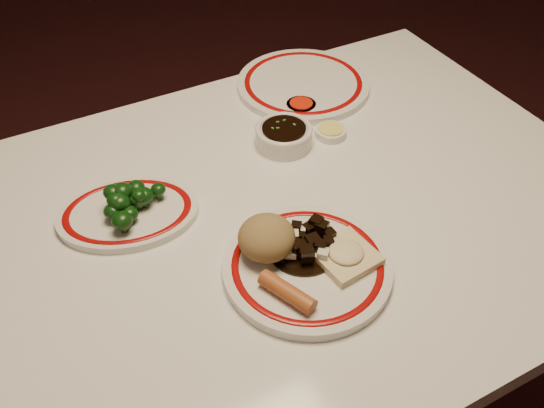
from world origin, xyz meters
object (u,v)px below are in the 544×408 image
Objects in this scene: fried_wonton at (346,255)px; broccoli_pile at (127,200)px; dining_table at (290,241)px; soy_bowl at (284,137)px; stirfry_heap at (304,244)px; rice_mound at (267,238)px; main_plate at (307,267)px; spring_roll at (287,292)px; broccoli_plate at (128,213)px.

broccoli_pile is (-0.27, 0.27, 0.01)m from fried_wonton.
dining_table is at bearing -22.12° from broccoli_pile.
dining_table is 10.70× the size of soy_bowl.
stirfry_heap is 1.00× the size of broccoli_pile.
fried_wonton is at bearing -35.32° from rice_mound.
main_plate reaches higher than dining_table.
spring_roll is 0.33m from broccoli_pile.
main_plate is 2.93× the size of fried_wonton.
rice_mound is at bearing -136.18° from dining_table.
main_plate is 0.33m from broccoli_pile.
spring_roll is 0.85× the size of soy_bowl.
broccoli_pile reaches higher than stirfry_heap.
soy_bowl is (0.34, 0.06, -0.02)m from broccoli_pile.
spring_roll is 0.96× the size of fried_wonton.
rice_mound reaches higher than fried_wonton.
fried_wonton is at bearing -45.54° from broccoli_pile.
stirfry_heap is (0.07, 0.07, -0.00)m from spring_roll.
main_plate is at bearing -109.59° from dining_table.
spring_roll is at bearing -118.28° from soy_bowl.
stirfry_heap is (-0.05, 0.05, 0.00)m from fried_wonton.
main_plate is 2.60× the size of soy_bowl.
spring_roll is 0.81× the size of stirfry_heap.
broccoli_plate is 2.46× the size of broccoli_pile.
broccoli_plate is at bearing 129.71° from main_plate.
rice_mound is 0.10m from spring_roll.
soy_bowl is (0.12, 0.28, -0.01)m from stirfry_heap.
soy_bowl is (0.08, 0.16, 0.11)m from dining_table.
dining_table is 0.31m from broccoli_plate.
dining_table is at bearing -22.50° from broccoli_plate.
broccoli_plate is at bearing 134.69° from stirfry_heap.
soy_bowl is at bearing 67.46° from main_plate.
soy_bowl is (0.34, 0.05, 0.01)m from broccoli_plate.
rice_mound is 0.32× the size of broccoli_plate.
fried_wonton is 0.35× the size of broccoli_plate.
stirfry_heap reaches higher than fried_wonton.
main_plate is 0.08m from rice_mound.
broccoli_plate is 0.35m from soy_bowl.
rice_mound is (-0.10, -0.09, 0.14)m from dining_table.
broccoli_plate is at bearing -171.06° from soy_bowl.
spring_roll reaches higher than broccoli_plate.
broccoli_plate is at bearing 129.57° from rice_mound.
rice_mound is at bearing -50.52° from broccoli_pile.
dining_table is 0.17m from stirfry_heap.
soy_bowl is (0.17, 0.26, -0.03)m from rice_mound.
spring_roll is (-0.11, -0.19, 0.12)m from dining_table.
broccoli_pile is 1.04× the size of soy_bowl.
broccoli_pile reaches higher than main_plate.
spring_roll is (-0.06, -0.04, 0.02)m from main_plate.
broccoli_pile is (0.00, -0.00, 0.03)m from broccoli_plate.
stirfry_heap is (0.06, -0.02, -0.02)m from rice_mound.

